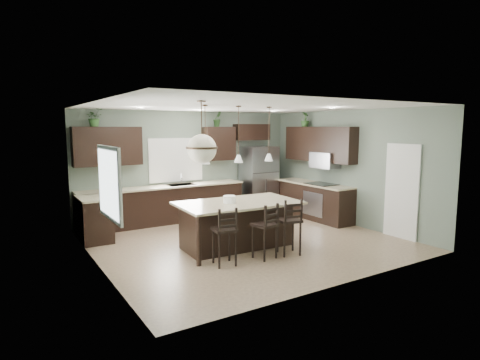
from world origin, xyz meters
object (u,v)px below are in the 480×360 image
Objects in this scene: serving_dish at (230,199)px; bar_stool_right at (289,226)px; refrigerator at (258,179)px; kitchen_island at (239,225)px; plant_back_left at (94,117)px; bar_stool_center at (265,231)px; bar_stool_left at (224,236)px.

serving_dish is 0.22× the size of bar_stool_right.
serving_dish is (-2.49, -2.63, 0.07)m from refrigerator.
kitchen_island is at bearing -131.02° from refrigerator.
bar_stool_center is at bearing -60.25° from plant_back_left.
serving_dish is (-0.20, 0.01, 0.53)m from kitchen_island.
bar_stool_center is at bearing -122.98° from refrigerator.
refrigerator is at bearing 78.35° from bar_stool_right.
bar_stool_left is (-3.04, -3.38, -0.41)m from refrigerator.
bar_stool_left is 1.34m from bar_stool_right.
bar_stool_right reaches higher than bar_stool_center.
refrigerator is 3.52m from kitchen_island.
serving_dish is 1.26m from bar_stool_right.
bar_stool_center is (0.25, -0.83, -0.48)m from serving_dish.
bar_stool_left is 2.47× the size of plant_back_left.
serving_dish is 1.05m from bar_stool_left.
kitchen_island is 4.12m from plant_back_left.
kitchen_island is 5.64× the size of plant_back_left.
bar_stool_left is at bearing -132.21° from kitchen_island.
bar_stool_center reaches higher than kitchen_island.
kitchen_island is 0.57m from serving_dish.
bar_stool_left is 0.80m from bar_stool_center.
kitchen_island is (-2.29, -2.64, -0.46)m from refrigerator.
refrigerator is 3.91m from bar_stool_right.
serving_dish is at bearing 62.54° from bar_stool_left.
kitchen_island is 9.89× the size of serving_dish.
bar_stool_center is (0.05, -0.82, 0.05)m from kitchen_island.
bar_stool_right is (0.53, -0.04, 0.02)m from bar_stool_center.
refrigerator is 1.79× the size of bar_stool_center.
serving_dish is 0.23× the size of bar_stool_left.
bar_stool_center is 0.53m from bar_stool_right.
serving_dish is at bearing 180.00° from kitchen_island.
bar_stool_left is at bearing -132.00° from refrigerator.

